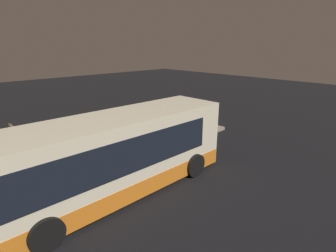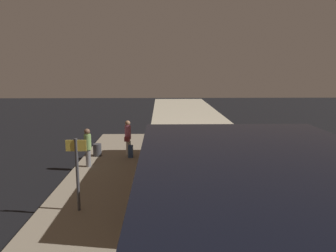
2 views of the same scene
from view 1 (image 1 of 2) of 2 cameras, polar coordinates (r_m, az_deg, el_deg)
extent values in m
plane|color=black|center=(11.26, -11.17, -13.70)|extent=(80.00, 80.00, 0.00)
cube|color=gray|center=(13.82, -18.70, -7.76)|extent=(20.00, 3.37, 0.20)
cube|color=beige|center=(10.37, -11.89, -6.14)|extent=(10.03, 2.51, 2.98)
cube|color=orange|center=(10.87, -11.51, -11.67)|extent=(9.98, 2.53, 0.70)
cube|color=black|center=(10.12, -13.22, -4.65)|extent=(8.23, 2.54, 1.31)
cube|color=black|center=(13.38, 6.50, 1.48)|extent=(0.06, 2.21, 1.91)
sphere|color=#F9E58C|center=(14.28, 4.22, -3.66)|extent=(0.24, 0.24, 0.24)
sphere|color=#F9E58C|center=(13.47, 8.60, -5.15)|extent=(0.24, 0.24, 0.24)
cylinder|color=black|center=(13.62, -2.24, -5.18)|extent=(1.06, 0.30, 1.06)
cylinder|color=black|center=(12.01, 5.83, -8.47)|extent=(1.06, 0.30, 1.06)
cylinder|color=black|center=(10.94, -29.54, -13.61)|extent=(1.06, 0.30, 1.06)
cylinder|color=black|center=(8.86, -24.99, -20.59)|extent=(1.06, 0.30, 1.06)
cylinder|color=silver|center=(15.37, -2.57, -2.16)|extent=(0.25, 0.25, 0.85)
cylinder|color=#CC6B8C|center=(15.12, -2.61, 0.67)|extent=(0.36, 0.36, 0.74)
sphere|color=#9E7051|center=(14.98, -2.64, 2.52)|extent=(0.28, 0.28, 0.28)
cube|color=maroon|center=(15.07, -3.42, -0.67)|extent=(0.17, 0.29, 0.24)
cylinder|color=gray|center=(15.43, -12.95, -2.53)|extent=(0.29, 0.29, 0.84)
cylinder|color=#8CB766|center=(15.19, -13.15, 0.25)|extent=(0.41, 0.41, 0.73)
sphere|color=brown|center=(15.05, -13.28, 2.07)|extent=(0.27, 0.27, 0.27)
cube|color=#334C7F|center=(14.91, -3.80, -3.25)|extent=(0.36, 0.24, 0.63)
cylinder|color=black|center=(14.76, -3.84, -1.67)|extent=(0.02, 0.02, 0.24)
cylinder|color=#4C4C51|center=(12.86, -30.20, -4.82)|extent=(0.10, 0.10, 2.43)
cube|color=#E5C64C|center=(12.57, -30.87, -0.65)|extent=(0.04, 0.66, 0.36)
cylinder|color=#3F3F44|center=(16.42, -7.06, -1.34)|extent=(0.44, 0.44, 0.65)
camera|label=2|loc=(12.06, -83.20, -2.33)|focal=35.00mm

